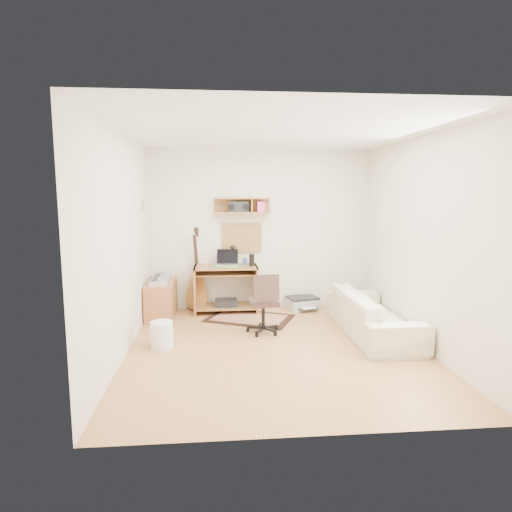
{
  "coord_description": "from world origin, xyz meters",
  "views": [
    {
      "loc": [
        -0.7,
        -5.16,
        1.9
      ],
      "look_at": [
        -0.15,
        1.05,
        1.0
      ],
      "focal_mm": 30.77,
      "sensor_mm": 36.0,
      "label": 1
    }
  ],
  "objects": [
    {
      "name": "ceiling",
      "position": [
        0.0,
        0.0,
        2.6
      ],
      "size": [
        3.6,
        4.0,
        0.01
      ],
      "primitive_type": "cube",
      "color": "white",
      "rests_on": "ground"
    },
    {
      "name": "wall_shelf",
      "position": [
        -0.3,
        1.88,
        1.7
      ],
      "size": [
        0.9,
        0.25,
        0.26
      ],
      "primitive_type": "cube",
      "color": "#A8673B",
      "rests_on": "back_wall"
    },
    {
      "name": "task_chair",
      "position": [
        -0.09,
        0.62,
        0.42
      ],
      "size": [
        0.48,
        0.48,
        0.85
      ],
      "primitive_type": null,
      "rotation": [
        0.0,
        0.0,
        0.11
      ],
      "color": "#372520",
      "rests_on": "floor"
    },
    {
      "name": "left_wall",
      "position": [
        -1.8,
        0.0,
        1.3
      ],
      "size": [
        0.01,
        4.0,
        2.6
      ],
      "primitive_type": "cube",
      "color": "beige",
      "rests_on": "ground"
    },
    {
      "name": "cabinet",
      "position": [
        -1.58,
        1.55,
        0.28
      ],
      "size": [
        0.4,
        0.9,
        0.55
      ],
      "primitive_type": "cube",
      "color": "#A8673B",
      "rests_on": "floor"
    },
    {
      "name": "music_keyboard",
      "position": [
        -1.58,
        1.55,
        0.58
      ],
      "size": [
        0.23,
        0.74,
        0.06
      ],
      "primitive_type": "cube",
      "color": "#B2B5BA",
      "rests_on": "cabinet"
    },
    {
      "name": "wall_photo",
      "position": [
        -1.79,
        1.5,
        1.72
      ],
      "size": [
        0.02,
        0.2,
        0.15
      ],
      "primitive_type": "cube",
      "color": "#4C8CBF",
      "rests_on": "left_wall"
    },
    {
      "name": "cork_board",
      "position": [
        -0.3,
        1.98,
        1.17
      ],
      "size": [
        0.64,
        0.03,
        0.49
      ],
      "primitive_type": "cube",
      "color": "tan",
      "rests_on": "back_wall"
    },
    {
      "name": "desk",
      "position": [
        -0.57,
        1.73,
        0.38
      ],
      "size": [
        1.0,
        0.55,
        0.75
      ],
      "primitive_type": null,
      "color": "#A8673B",
      "rests_on": "floor"
    },
    {
      "name": "guitar",
      "position": [
        -1.04,
        1.86,
        0.68
      ],
      "size": [
        0.41,
        0.32,
        1.36
      ],
      "primitive_type": null,
      "rotation": [
        0.0,
        0.0,
        -0.29
      ],
      "color": "#B27836",
      "rests_on": "floor"
    },
    {
      "name": "sofa",
      "position": [
        1.38,
        0.42,
        0.38
      ],
      "size": [
        0.57,
        1.94,
        0.76
      ],
      "primitive_type": "imported",
      "rotation": [
        0.0,
        0.0,
        1.57
      ],
      "color": "beige",
      "rests_on": "floor"
    },
    {
      "name": "waste_basket",
      "position": [
        -1.4,
        0.14,
        0.16
      ],
      "size": [
        0.34,
        0.34,
        0.33
      ],
      "primitive_type": "cylinder",
      "rotation": [
        0.0,
        0.0,
        -0.29
      ],
      "color": "white",
      "rests_on": "floor"
    },
    {
      "name": "right_wall",
      "position": [
        1.8,
        0.0,
        1.3
      ],
      "size": [
        0.01,
        4.0,
        2.6
      ],
      "primitive_type": "cube",
      "color": "beige",
      "rests_on": "ground"
    },
    {
      "name": "laptop",
      "position": [
        -0.55,
        1.71,
        0.88
      ],
      "size": [
        0.38,
        0.38,
        0.26
      ],
      "primitive_type": null,
      "rotation": [
        0.0,
        0.0,
        -0.12
      ],
      "color": "silver",
      "rests_on": "desk"
    },
    {
      "name": "back_wall",
      "position": [
        0.0,
        2.0,
        1.3
      ],
      "size": [
        3.6,
        0.01,
        2.6
      ],
      "primitive_type": "cube",
      "color": "beige",
      "rests_on": "ground"
    },
    {
      "name": "printer",
      "position": [
        0.69,
        1.81,
        0.09
      ],
      "size": [
        0.58,
        0.5,
        0.19
      ],
      "primitive_type": "cube",
      "rotation": [
        0.0,
        0.0,
        0.25
      ],
      "color": "#A5A8AA",
      "rests_on": "floor"
    },
    {
      "name": "pencil_cup",
      "position": [
        -0.26,
        1.83,
        0.8
      ],
      "size": [
        0.07,
        0.07,
        0.1
      ],
      "primitive_type": "cylinder",
      "color": "#3855A9",
      "rests_on": "desk"
    },
    {
      "name": "desk_lamp",
      "position": [
        -0.41,
        1.87,
        0.91
      ],
      "size": [
        0.1,
        0.1,
        0.31
      ],
      "primitive_type": null,
      "color": "black",
      "rests_on": "desk"
    },
    {
      "name": "floor",
      "position": [
        0.0,
        0.0,
        -0.01
      ],
      "size": [
        3.6,
        4.0,
        0.01
      ],
      "primitive_type": "cube",
      "color": "#B9834D",
      "rests_on": "ground"
    },
    {
      "name": "rug",
      "position": [
        -0.23,
        1.3,
        0.01
      ],
      "size": [
        1.46,
        1.26,
        0.02
      ],
      "primitive_type": "cube",
      "rotation": [
        0.0,
        0.0,
        -0.43
      ],
      "color": "tan",
      "rests_on": "floor"
    },
    {
      "name": "speaker",
      "position": [
        -0.16,
        1.68,
        0.84
      ],
      "size": [
        0.09,
        0.09,
        0.19
      ],
      "primitive_type": "cylinder",
      "color": "black",
      "rests_on": "desk"
    },
    {
      "name": "boombox",
      "position": [
        -0.36,
        1.87,
        1.68
      ],
      "size": [
        0.32,
        0.15,
        0.16
      ],
      "primitive_type": "cube",
      "color": "black",
      "rests_on": "wall_shelf"
    }
  ]
}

